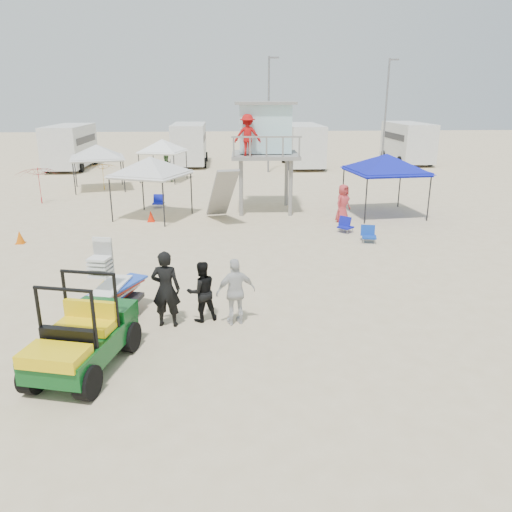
{
  "coord_description": "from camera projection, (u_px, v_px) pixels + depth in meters",
  "views": [
    {
      "loc": [
        -0.35,
        -9.84,
        5.48
      ],
      "look_at": [
        0.5,
        3.0,
        1.3
      ],
      "focal_mm": 35.0,
      "sensor_mm": 36.0,
      "label": 1
    }
  ],
  "objects": [
    {
      "name": "umbrella_b",
      "position": [
        103.0,
        176.0,
        29.8
      ],
      "size": [
        2.35,
        2.36,
        1.61
      ],
      "primitive_type": "imported",
      "rotation": [
        0.0,
        0.0,
        0.44
      ],
      "color": "#EDA715",
      "rests_on": "ground"
    },
    {
      "name": "light_pole_right",
      "position": [
        385.0,
        115.0,
        37.62
      ],
      "size": [
        0.14,
        0.14,
        8.0
      ],
      "primitive_type": "cylinder",
      "color": "slate",
      "rests_on": "ground"
    },
    {
      "name": "lifeguard_tower",
      "position": [
        263.0,
        132.0,
        23.7
      ],
      "size": [
        3.28,
        3.28,
        5.04
      ],
      "color": "gray",
      "rests_on": "ground"
    },
    {
      "name": "rv_mid_right",
      "position": [
        303.0,
        143.0,
        39.34
      ],
      "size": [
        2.64,
        7.0,
        3.25
      ],
      "color": "silver",
      "rests_on": "ground"
    },
    {
      "name": "beach_chair_a",
      "position": [
        159.0,
        201.0,
        25.33
      ],
      "size": [
        0.59,
        0.63,
        0.64
      ],
      "color": "#101AB2",
      "rests_on": "ground"
    },
    {
      "name": "ground",
      "position": [
        243.0,
        354.0,
        11.05
      ],
      "size": [
        140.0,
        140.0,
        0.0
      ],
      "primitive_type": "plane",
      "color": "beige",
      "rests_on": "ground"
    },
    {
      "name": "man_right",
      "position": [
        236.0,
        292.0,
        12.27
      ],
      "size": [
        1.07,
        0.66,
        1.7
      ],
      "primitive_type": "imported",
      "rotation": [
        0.0,
        0.0,
        3.4
      ],
      "color": "silver",
      "rests_on": "ground"
    },
    {
      "name": "rv_far_right",
      "position": [
        407.0,
        141.0,
        41.33
      ],
      "size": [
        2.64,
        6.6,
        3.25
      ],
      "color": "silver",
      "rests_on": "ground"
    },
    {
      "name": "distant_beachgoers",
      "position": [
        227.0,
        180.0,
        28.06
      ],
      "size": [
        10.03,
        12.34,
        1.76
      ],
      "color": "#517F4C",
      "rests_on": "ground"
    },
    {
      "name": "cone_near",
      "position": [
        151.0,
        216.0,
        22.46
      ],
      "size": [
        0.34,
        0.34,
        0.5
      ],
      "primitive_type": "cone",
      "color": "red",
      "rests_on": "ground"
    },
    {
      "name": "man_left",
      "position": [
        166.0,
        289.0,
        12.12
      ],
      "size": [
        0.75,
        0.54,
        1.93
      ],
      "primitive_type": "imported",
      "rotation": [
        0.0,
        0.0,
        3.04
      ],
      "color": "black",
      "rests_on": "ground"
    },
    {
      "name": "beach_chair_c",
      "position": [
        345.0,
        224.0,
        20.79
      ],
      "size": [
        0.73,
        0.86,
        0.64
      ],
      "color": "#0E149E",
      "rests_on": "ground"
    },
    {
      "name": "canopy_white_c",
      "position": [
        162.0,
        141.0,
        32.38
      ],
      "size": [
        3.1,
        3.1,
        3.11
      ],
      "color": "black",
      "rests_on": "ground"
    },
    {
      "name": "canopy_blue",
      "position": [
        387.0,
        157.0,
        22.99
      ],
      "size": [
        3.47,
        3.47,
        3.28
      ],
      "color": "black",
      "rests_on": "ground"
    },
    {
      "name": "surf_trailer",
      "position": [
        106.0,
        293.0,
        12.37
      ],
      "size": [
        1.61,
        2.36,
        1.91
      ],
      "color": "black",
      "rests_on": "ground"
    },
    {
      "name": "light_pole_left",
      "position": [
        269.0,
        116.0,
        35.63
      ],
      "size": [
        0.14,
        0.14,
        8.0
      ],
      "primitive_type": "cylinder",
      "color": "slate",
      "rests_on": "ground"
    },
    {
      "name": "canopy_white_a",
      "position": [
        150.0,
        160.0,
        22.44
      ],
      "size": [
        3.7,
        3.7,
        3.22
      ],
      "color": "black",
      "rests_on": "ground"
    },
    {
      "name": "umbrella_a",
      "position": [
        39.0,
        185.0,
        25.92
      ],
      "size": [
        2.82,
        2.84,
        1.94
      ],
      "primitive_type": "imported",
      "rotation": [
        0.0,
        0.0,
        -0.43
      ],
      "color": "#AB121A",
      "rests_on": "ground"
    },
    {
      "name": "man_mid",
      "position": [
        202.0,
        291.0,
        12.47
      ],
      "size": [
        0.92,
        0.81,
        1.57
      ],
      "primitive_type": "imported",
      "rotation": [
        0.0,
        0.0,
        3.48
      ],
      "color": "black",
      "rests_on": "ground"
    },
    {
      "name": "rv_far_left",
      "position": [
        70.0,
        145.0,
        38.2
      ],
      "size": [
        2.64,
        6.8,
        3.25
      ],
      "color": "silver",
      "rests_on": "ground"
    },
    {
      "name": "beach_chair_b",
      "position": [
        368.0,
        234.0,
        19.37
      ],
      "size": [
        0.64,
        0.69,
        0.64
      ],
      "color": "#0E37A1",
      "rests_on": "ground"
    },
    {
      "name": "rv_mid_left",
      "position": [
        189.0,
        142.0,
        40.19
      ],
      "size": [
        2.65,
        6.5,
        3.25
      ],
      "color": "silver",
      "rests_on": "ground"
    },
    {
      "name": "utility_cart",
      "position": [
        80.0,
        330.0,
        10.11
      ],
      "size": [
        1.9,
        2.85,
        1.98
      ],
      "color": "#0B4818",
      "rests_on": "ground"
    },
    {
      "name": "cone_far",
      "position": [
        20.0,
        237.0,
        19.16
      ],
      "size": [
        0.34,
        0.34,
        0.5
      ],
      "primitive_type": "cone",
      "color": "#DC5D06",
      "rests_on": "ground"
    },
    {
      "name": "canopy_white_b",
      "position": [
        96.0,
        147.0,
        29.38
      ],
      "size": [
        3.51,
        3.51,
        3.07
      ],
      "color": "black",
      "rests_on": "ground"
    }
  ]
}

